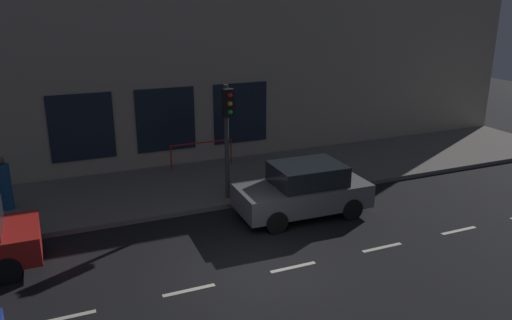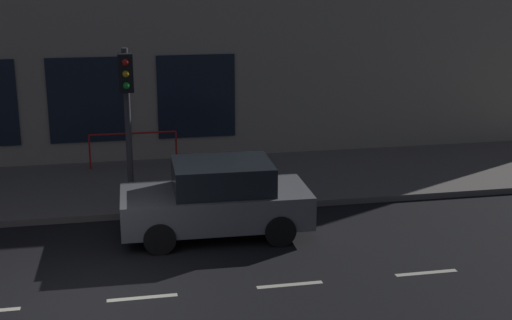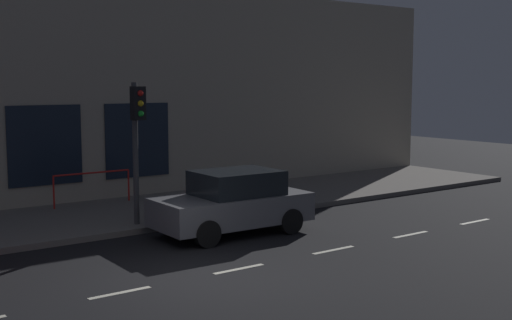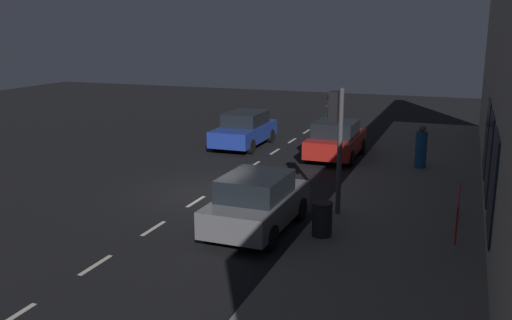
# 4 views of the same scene
# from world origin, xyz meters

# --- Properties ---
(ground_plane) EXTENTS (60.00, 60.00, 0.00)m
(ground_plane) POSITION_xyz_m (0.00, 0.00, 0.00)
(ground_plane) COLOR black
(sidewalk) EXTENTS (4.50, 32.00, 0.15)m
(sidewalk) POSITION_xyz_m (6.25, 0.00, 0.07)
(sidewalk) COLOR slate
(sidewalk) RESTS_ON ground
(building_facade) EXTENTS (0.65, 32.00, 6.87)m
(building_facade) POSITION_xyz_m (8.80, -0.00, 3.43)
(building_facade) COLOR #B2A893
(building_facade) RESTS_ON ground
(lane_centre_line) EXTENTS (0.12, 27.20, 0.01)m
(lane_centre_line) POSITION_xyz_m (0.00, -1.00, 0.00)
(lane_centre_line) COLOR beige
(lane_centre_line) RESTS_ON ground
(traffic_light) EXTENTS (0.49, 0.32, 3.61)m
(traffic_light) POSITION_xyz_m (4.43, -0.97, 2.63)
(traffic_light) COLOR #424244
(traffic_light) RESTS_ON sidewalk
(parked_car_1) EXTENTS (1.96, 3.93, 1.58)m
(parked_car_1) POSITION_xyz_m (2.70, -2.70, 0.79)
(parked_car_1) COLOR slate
(parked_car_1) RESTS_ON ground
(trash_bin) EXTENTS (0.54, 0.54, 0.89)m
(trash_bin) POSITION_xyz_m (4.55, -2.87, 0.60)
(trash_bin) COLOR black
(trash_bin) RESTS_ON sidewalk
(red_railing) EXTENTS (0.05, 2.38, 0.97)m
(red_railing) POSITION_xyz_m (7.79, -1.13, 0.89)
(red_railing) COLOR red
(red_railing) RESTS_ON sidewalk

